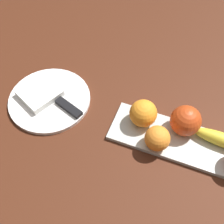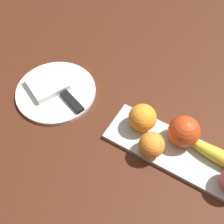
{
  "view_description": "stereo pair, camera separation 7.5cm",
  "coord_description": "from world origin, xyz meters",
  "px_view_note": "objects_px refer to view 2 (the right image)",
  "views": [
    {
      "loc": [
        0.02,
        0.44,
        0.66
      ],
      "look_at": [
        0.18,
        0.04,
        0.04
      ],
      "focal_mm": 44.45,
      "sensor_mm": 36.0,
      "label": 1
    },
    {
      "loc": [
        -0.05,
        0.41,
        0.66
      ],
      "look_at": [
        0.18,
        0.04,
        0.04
      ],
      "focal_mm": 44.45,
      "sensor_mm": 36.0,
      "label": 2
    }
  ],
  "objects_px": {
    "fruit_tray": "(177,152)",
    "orange_near_banana": "(142,118)",
    "apple": "(184,132)",
    "folded_napkin": "(47,84)",
    "banana": "(223,158)",
    "orange_near_apple": "(152,145)",
    "dinner_plate": "(56,91)",
    "knife": "(69,99)"
  },
  "relations": [
    {
      "from": "banana",
      "to": "knife",
      "type": "xyz_separation_m",
      "value": [
        0.45,
        0.04,
        -0.01
      ]
    },
    {
      "from": "apple",
      "to": "banana",
      "type": "height_order",
      "value": "apple"
    },
    {
      "from": "fruit_tray",
      "to": "apple",
      "type": "bearing_deg",
      "value": -79.25
    },
    {
      "from": "orange_near_banana",
      "to": "knife",
      "type": "relative_size",
      "value": 0.42
    },
    {
      "from": "apple",
      "to": "folded_napkin",
      "type": "height_order",
      "value": "apple"
    },
    {
      "from": "apple",
      "to": "orange_near_banana",
      "type": "xyz_separation_m",
      "value": [
        0.11,
        0.01,
        -0.0
      ]
    },
    {
      "from": "orange_near_apple",
      "to": "dinner_plate",
      "type": "height_order",
      "value": "orange_near_apple"
    },
    {
      "from": "fruit_tray",
      "to": "orange_near_apple",
      "type": "relative_size",
      "value": 5.83
    },
    {
      "from": "orange_near_apple",
      "to": "folded_napkin",
      "type": "distance_m",
      "value": 0.37
    },
    {
      "from": "knife",
      "to": "dinner_plate",
      "type": "bearing_deg",
      "value": 10.29
    },
    {
      "from": "dinner_plate",
      "to": "apple",
      "type": "bearing_deg",
      "value": -174.88
    },
    {
      "from": "orange_near_banana",
      "to": "banana",
      "type": "bearing_deg",
      "value": -178.23
    },
    {
      "from": "banana",
      "to": "orange_near_apple",
      "type": "height_order",
      "value": "orange_near_apple"
    },
    {
      "from": "apple",
      "to": "dinner_plate",
      "type": "height_order",
      "value": "apple"
    },
    {
      "from": "apple",
      "to": "knife",
      "type": "height_order",
      "value": "apple"
    },
    {
      "from": "apple",
      "to": "banana",
      "type": "distance_m",
      "value": 0.11
    },
    {
      "from": "fruit_tray",
      "to": "dinner_plate",
      "type": "bearing_deg",
      "value": -0.0
    },
    {
      "from": "fruit_tray",
      "to": "banana",
      "type": "height_order",
      "value": "banana"
    },
    {
      "from": "fruit_tray",
      "to": "dinner_plate",
      "type": "relative_size",
      "value": 1.6
    },
    {
      "from": "fruit_tray",
      "to": "dinner_plate",
      "type": "xyz_separation_m",
      "value": [
        0.4,
        -0.0,
        -0.0
      ]
    },
    {
      "from": "orange_near_apple",
      "to": "banana",
      "type": "bearing_deg",
      "value": -158.56
    },
    {
      "from": "orange_near_banana",
      "to": "folded_napkin",
      "type": "distance_m",
      "value": 0.31
    },
    {
      "from": "dinner_plate",
      "to": "knife",
      "type": "xyz_separation_m",
      "value": [
        -0.06,
        0.01,
        0.01
      ]
    },
    {
      "from": "apple",
      "to": "orange_near_apple",
      "type": "distance_m",
      "value": 0.09
    },
    {
      "from": "banana",
      "to": "orange_near_banana",
      "type": "height_order",
      "value": "orange_near_banana"
    },
    {
      "from": "apple",
      "to": "banana",
      "type": "xyz_separation_m",
      "value": [
        -0.11,
        0.01,
        -0.02
      ]
    },
    {
      "from": "banana",
      "to": "orange_near_apple",
      "type": "bearing_deg",
      "value": 24.37
    },
    {
      "from": "apple",
      "to": "orange_near_apple",
      "type": "bearing_deg",
      "value": 52.73
    },
    {
      "from": "fruit_tray",
      "to": "folded_napkin",
      "type": "bearing_deg",
      "value": 0.0
    },
    {
      "from": "folded_napkin",
      "to": "knife",
      "type": "relative_size",
      "value": 0.6
    },
    {
      "from": "banana",
      "to": "knife",
      "type": "height_order",
      "value": "banana"
    },
    {
      "from": "apple",
      "to": "dinner_plate",
      "type": "xyz_separation_m",
      "value": [
        0.39,
        0.04,
        -0.05
      ]
    },
    {
      "from": "fruit_tray",
      "to": "orange_near_banana",
      "type": "relative_size",
      "value": 5.13
    },
    {
      "from": "apple",
      "to": "dinner_plate",
      "type": "relative_size",
      "value": 0.34
    },
    {
      "from": "orange_near_apple",
      "to": "folded_napkin",
      "type": "bearing_deg",
      "value": -5.74
    },
    {
      "from": "orange_near_apple",
      "to": "folded_napkin",
      "type": "xyz_separation_m",
      "value": [
        0.37,
        -0.04,
        -0.02
      ]
    },
    {
      "from": "knife",
      "to": "orange_near_banana",
      "type": "bearing_deg",
      "value": -153.51
    },
    {
      "from": "fruit_tray",
      "to": "orange_near_apple",
      "type": "bearing_deg",
      "value": 31.0
    },
    {
      "from": "orange_near_banana",
      "to": "knife",
      "type": "distance_m",
      "value": 0.23
    },
    {
      "from": "fruit_tray",
      "to": "banana",
      "type": "distance_m",
      "value": 0.11
    },
    {
      "from": "apple",
      "to": "orange_near_apple",
      "type": "height_order",
      "value": "apple"
    },
    {
      "from": "apple",
      "to": "folded_napkin",
      "type": "relative_size",
      "value": 0.78
    }
  ]
}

